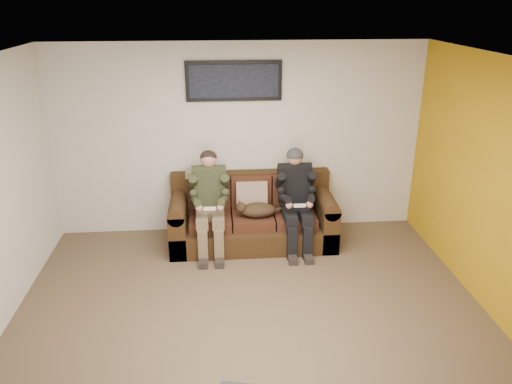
{
  "coord_description": "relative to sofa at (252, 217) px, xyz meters",
  "views": [
    {
      "loc": [
        -0.33,
        -4.3,
        3.14
      ],
      "look_at": [
        0.14,
        1.2,
        0.95
      ],
      "focal_mm": 35.0,
      "sensor_mm": 36.0,
      "label": 1
    }
  ],
  "objects": [
    {
      "name": "accent_wall_right",
      "position": [
        2.35,
        -1.83,
        0.96
      ],
      "size": [
        0.0,
        4.5,
        4.5
      ],
      "primitive_type": "plane",
      "rotation": [
        1.57,
        0.0,
        -1.57
      ],
      "color": "#B88912",
      "rests_on": "ground"
    },
    {
      "name": "wall_back",
      "position": [
        -0.14,
        0.42,
        0.96
      ],
      "size": [
        5.0,
        0.0,
        5.0
      ],
      "primitive_type": "plane",
      "rotation": [
        1.57,
        0.0,
        0.0
      ],
      "color": "beige",
      "rests_on": "ground"
    },
    {
      "name": "ceiling",
      "position": [
        -0.14,
        -1.83,
        2.26
      ],
      "size": [
        5.0,
        5.0,
        0.0
      ],
      "primitive_type": "plane",
      "rotation": [
        3.14,
        0.0,
        0.0
      ],
      "color": "silver",
      "rests_on": "ground"
    },
    {
      "name": "throw_pillow",
      "position": [
        0.0,
        0.04,
        0.3
      ],
      "size": [
        0.41,
        0.2,
        0.41
      ],
      "primitive_type": "cube",
      "rotation": [
        -0.21,
        0.0,
        0.0
      ],
      "color": "#9A7965",
      "rests_on": "sofa"
    },
    {
      "name": "wall_front",
      "position": [
        -0.14,
        -4.08,
        0.96
      ],
      "size": [
        5.0,
        0.0,
        5.0
      ],
      "primitive_type": "plane",
      "rotation": [
        -1.57,
        0.0,
        0.0
      ],
      "color": "beige",
      "rests_on": "ground"
    },
    {
      "name": "sofa",
      "position": [
        0.0,
        0.0,
        0.0
      ],
      "size": [
        2.17,
        0.94,
        0.89
      ],
      "color": "#362210",
      "rests_on": "ground"
    },
    {
      "name": "framed_poster",
      "position": [
        -0.2,
        0.39,
        1.76
      ],
      "size": [
        1.25,
        0.05,
        0.52
      ],
      "color": "black",
      "rests_on": "wall_back"
    },
    {
      "name": "floor",
      "position": [
        -0.14,
        -1.83,
        -0.34
      ],
      "size": [
        5.0,
        5.0,
        0.0
      ],
      "primitive_type": "plane",
      "color": "brown",
      "rests_on": "ground"
    },
    {
      "name": "throw_blanket",
      "position": [
        -0.66,
        0.27,
        0.55
      ],
      "size": [
        0.44,
        0.22,
        0.08
      ],
      "primitive_type": "cube",
      "color": "tan",
      "rests_on": "sofa"
    },
    {
      "name": "wall_right",
      "position": [
        2.36,
        -1.83,
        0.96
      ],
      "size": [
        0.0,
        4.5,
        4.5
      ],
      "primitive_type": "plane",
      "rotation": [
        1.57,
        0.0,
        -1.57
      ],
      "color": "beige",
      "rests_on": "ground"
    },
    {
      "name": "person_right",
      "position": [
        0.56,
        -0.18,
        0.39
      ],
      "size": [
        0.51,
        0.86,
        1.3
      ],
      "color": "black",
      "rests_on": "sofa"
    },
    {
      "name": "cat",
      "position": [
        0.04,
        -0.21,
        0.2
      ],
      "size": [
        0.66,
        0.26,
        0.24
      ],
      "color": "#422E1A",
      "rests_on": "sofa"
    },
    {
      "name": "person_left",
      "position": [
        -0.56,
        -0.18,
        0.39
      ],
      "size": [
        0.51,
        0.87,
        1.29
      ],
      "color": "brown",
      "rests_on": "sofa"
    }
  ]
}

